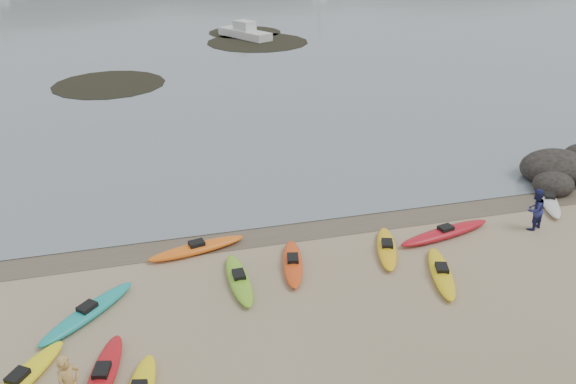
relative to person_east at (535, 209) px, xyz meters
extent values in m
plane|color=tan|center=(-9.42, 2.74, -0.87)|extent=(600.00, 600.00, 0.00)
plane|color=brown|center=(-9.42, 2.44, -0.87)|extent=(60.00, 60.00, 0.00)
ellipsoid|color=#FFF115|center=(-18.56, -3.99, -0.70)|extent=(2.47, 3.20, 0.34)
ellipsoid|color=yellow|center=(-5.19, -2.18, -0.70)|extent=(1.63, 3.33, 0.34)
ellipsoid|color=yellow|center=(-6.37, -0.20, -0.70)|extent=(1.67, 3.13, 0.34)
ellipsoid|color=silver|center=(2.12, 1.75, -0.70)|extent=(2.15, 3.48, 0.34)
ellipsoid|color=#E94814|center=(-10.03, -0.30, -0.70)|extent=(1.34, 3.16, 0.34)
ellipsoid|color=orange|center=(-13.24, 1.59, -0.70)|extent=(3.80, 1.50, 0.34)
ellipsoid|color=teal|center=(-16.95, -1.38, -0.70)|extent=(3.11, 3.13, 0.34)
ellipsoid|color=red|center=(-3.68, 0.31, -0.70)|extent=(4.33, 1.62, 0.34)
ellipsoid|color=red|center=(-16.41, -4.34, -0.70)|extent=(1.41, 3.38, 0.34)
ellipsoid|color=#7DC727|center=(-12.07, -0.82, -0.70)|extent=(0.77, 3.22, 0.34)
imported|color=navy|center=(0.00, 0.00, 0.00)|extent=(1.02, 0.92, 1.74)
ellipsoid|color=black|center=(4.09, 4.04, -0.62)|extent=(3.36, 2.61, 1.68)
ellipsoid|color=black|center=(3.09, 2.74, -0.70)|extent=(1.87, 1.68, 1.12)
cylinder|color=black|center=(-17.07, 27.03, -0.84)|extent=(8.34, 8.34, 0.04)
cylinder|color=black|center=(-2.93, 40.04, -0.84)|extent=(10.25, 10.25, 0.04)
cylinder|color=black|center=(-3.16, 45.74, -0.84)|extent=(7.97, 7.97, 0.04)
cube|color=silver|center=(-3.74, 42.62, -0.40)|extent=(4.88, 6.73, 0.93)
ellipsoid|color=#384235|center=(-54.42, 197.74, -18.87)|extent=(220.00, 120.00, 80.00)
ellipsoid|color=#384235|center=(25.58, 192.74, -16.17)|extent=(200.00, 110.00, 68.00)
camera|label=1|loc=(-14.44, -16.61, 10.36)|focal=35.00mm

